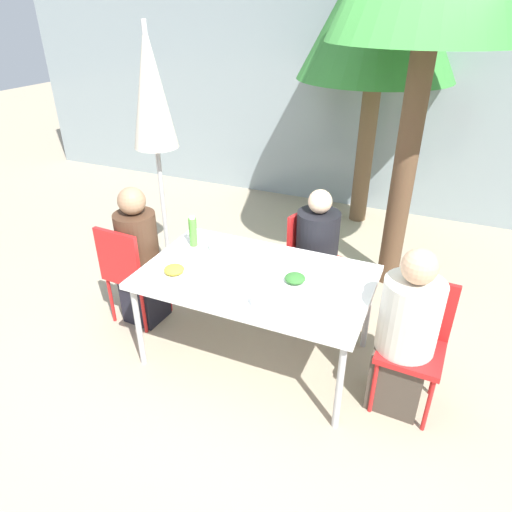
% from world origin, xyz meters
% --- Properties ---
extents(ground_plane, '(24.00, 24.00, 0.00)m').
position_xyz_m(ground_plane, '(0.00, 0.00, 0.00)').
color(ground_plane, tan).
extents(building_facade, '(10.00, 0.20, 3.00)m').
position_xyz_m(building_facade, '(0.00, 3.35, 1.50)').
color(building_facade, '#89999E').
rests_on(building_facade, ground).
extents(dining_table, '(1.60, 0.98, 0.72)m').
position_xyz_m(dining_table, '(0.00, 0.00, 0.67)').
color(dining_table, white).
rests_on(dining_table, ground).
extents(chair_left, '(0.42, 0.42, 0.89)m').
position_xyz_m(chair_left, '(-1.11, -0.02, 0.53)').
color(chair_left, red).
rests_on(chair_left, ground).
extents(person_left, '(0.33, 0.33, 1.19)m').
position_xyz_m(person_left, '(-1.05, 0.06, 0.57)').
color(person_left, black).
rests_on(person_left, ground).
extents(chair_right, '(0.42, 0.42, 0.89)m').
position_xyz_m(chair_right, '(1.11, 0.03, 0.53)').
color(chair_right, red).
rests_on(chair_right, ground).
extents(person_right, '(0.37, 0.37, 1.17)m').
position_xyz_m(person_right, '(1.05, -0.05, 0.55)').
color(person_right, '#473D33').
rests_on(person_right, ground).
extents(chair_far, '(0.50, 0.50, 0.89)m').
position_xyz_m(chair_far, '(0.16, 0.81, 0.53)').
color(chair_far, red).
rests_on(chair_far, ground).
extents(person_far, '(0.39, 0.39, 1.13)m').
position_xyz_m(person_far, '(0.22, 0.74, 0.53)').
color(person_far, black).
rests_on(person_far, ground).
extents(closed_umbrella, '(0.40, 0.40, 2.28)m').
position_xyz_m(closed_umbrella, '(-1.34, 0.86, 1.69)').
color(closed_umbrella, '#333333').
rests_on(closed_umbrella, ground).
extents(plate_0, '(0.26, 0.26, 0.07)m').
position_xyz_m(plate_0, '(0.29, -0.00, 0.75)').
color(plate_0, white).
rests_on(plate_0, dining_table).
extents(plate_1, '(0.26, 0.26, 0.07)m').
position_xyz_m(plate_1, '(-0.52, -0.23, 0.75)').
color(plate_1, white).
rests_on(plate_1, dining_table).
extents(bottle, '(0.06, 0.06, 0.25)m').
position_xyz_m(bottle, '(-0.62, 0.21, 0.84)').
color(bottle, '#51A338').
rests_on(bottle, dining_table).
extents(drinking_cup, '(0.07, 0.07, 0.08)m').
position_xyz_m(drinking_cup, '(0.15, -0.34, 0.76)').
color(drinking_cup, white).
rests_on(drinking_cup, dining_table).
extents(salad_bowl, '(0.17, 0.17, 0.06)m').
position_xyz_m(salad_bowl, '(-0.40, 0.23, 0.75)').
color(salad_bowl, white).
rests_on(salad_bowl, dining_table).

